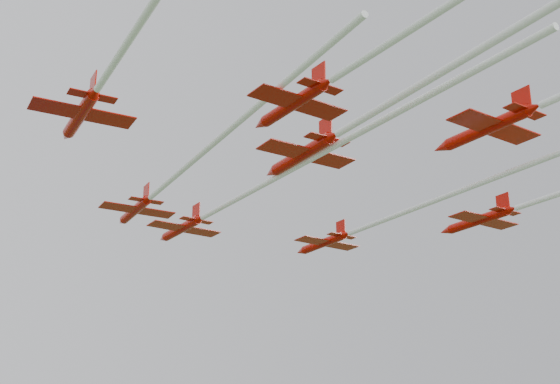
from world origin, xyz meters
TOP-DOWN VIEW (x-y plane):
  - jet_lead at (0.36, 6.79)m, footprint 9.32×63.38m
  - jet_row2_left at (-11.41, 2.27)m, footprint 10.98×49.07m
  - jet_row2_right at (12.83, -4.64)m, footprint 8.28×56.21m
  - jet_row3_left at (-25.00, -13.84)m, footprint 12.77×53.24m
  - jet_row3_mid at (-2.54, -18.92)m, footprint 10.55×60.80m
  - jet_row3_right at (23.09, -15.88)m, footprint 8.93×46.61m
  - jet_row4_left at (-12.98, -28.38)m, footprint 7.95×47.21m

SIDE VIEW (x-z plane):
  - jet_row2_right at x=12.83m, z-range 57.57..60.02m
  - jet_row4_left at x=-12.98m, z-range 57.93..60.30m
  - jet_row2_left at x=-11.41m, z-range 58.21..60.61m
  - jet_row3_right at x=23.09m, z-range 58.32..60.97m
  - jet_row3_left at x=-25.00m, z-range 60.00..62.63m
  - jet_lead at x=0.36m, z-range 60.19..62.95m
  - jet_row3_mid at x=-2.54m, z-range 60.50..63.47m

